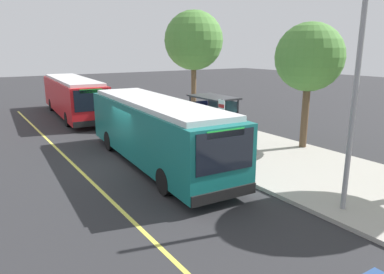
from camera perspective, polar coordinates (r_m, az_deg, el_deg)
ground_plane at (r=16.82m, az=-10.20°, el=-4.04°), size 120.00×120.00×0.00m
sidewalk_curb at (r=19.79m, az=5.95°, el=-0.93°), size 44.00×6.40×0.15m
lane_stripe_center at (r=16.15m, az=-17.41°, el=-5.23°), size 36.00×0.14×0.01m
transit_bus_main at (r=16.02m, az=-5.86°, el=1.20°), size 11.16×3.25×2.95m
transit_bus_second at (r=29.09m, az=-18.48°, el=6.30°), size 12.18×3.41×2.95m
bus_shelter at (r=19.75m, az=3.47°, el=4.56°), size 2.90×1.60×2.48m
waiting_bench at (r=19.75m, az=3.27°, el=0.76°), size 1.60×0.48×0.95m
route_sign_post at (r=16.10m, az=4.73°, el=2.53°), size 0.44×0.08×2.80m
pedestrian_commuter at (r=18.98m, az=1.58°, el=1.74°), size 0.24×0.40×1.69m
street_tree_near_shelter at (r=25.60m, az=0.29°, el=15.13°), size 4.08×4.08×7.58m
street_tree_downstreet at (r=18.88m, az=18.25°, el=11.95°), size 3.37×3.37×6.27m
utility_pole at (r=11.74m, az=24.40°, el=3.98°), size 0.16×0.16×6.40m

